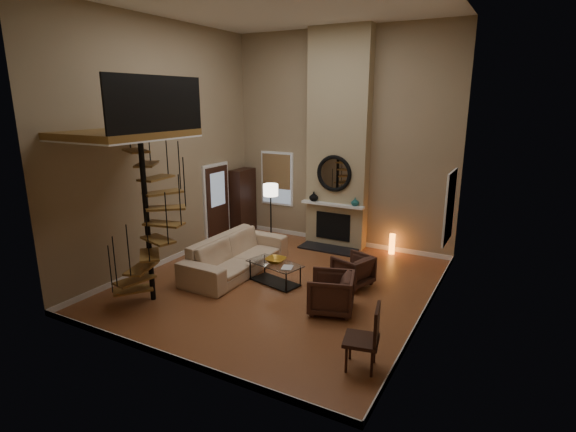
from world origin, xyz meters
The scene contains 33 objects.
ground centered at (0.00, 0.00, -0.01)m, with size 6.00×6.50×0.01m, color #A56035.
back_wall centered at (0.00, 3.25, 2.75)m, with size 6.00×0.02×5.50m, color #968161.
front_wall centered at (0.00, -3.25, 2.75)m, with size 6.00×0.02×5.50m, color #968161.
left_wall centered at (-3.00, 0.00, 2.75)m, with size 0.02×6.50×5.50m, color #968161.
right_wall centered at (3.00, 0.00, 2.75)m, with size 0.02×6.50×5.50m, color #968161.
ceiling centered at (0.00, 0.00, 5.50)m, with size 6.00×6.50×0.01m, color silver.
baseboard_back centered at (0.00, 3.24, 0.06)m, with size 6.00×0.02×0.12m, color white.
baseboard_front centered at (0.00, -3.24, 0.06)m, with size 6.00×0.02×0.12m, color white.
baseboard_left centered at (-2.99, 0.00, 0.06)m, with size 0.02×6.50×0.12m, color white.
baseboard_right centered at (2.99, 0.00, 0.06)m, with size 0.02×6.50×0.12m, color white.
chimney_breast centered at (0.00, 3.06, 2.75)m, with size 1.60×0.38×5.50m, color tan.
hearth centered at (0.00, 2.57, 0.02)m, with size 1.50×0.60×0.04m, color black.
firebox centered at (0.00, 2.86, 0.55)m, with size 0.95×0.02×0.72m, color black.
mantel centered at (0.00, 2.78, 1.15)m, with size 1.70×0.18×0.06m, color white.
mirror_frame centered at (0.00, 2.84, 1.95)m, with size 0.94×0.94×0.10m, color black.
mirror_disc centered at (0.00, 2.85, 1.95)m, with size 0.80×0.80×0.01m, color white.
vase_left centered at (-0.55, 2.82, 1.30)m, with size 0.24×0.24×0.25m, color black.
vase_right centered at (0.60, 2.82, 1.28)m, with size 0.20×0.20×0.21m, color #175151.
window_back centered at (-1.90, 3.22, 1.62)m, with size 1.02×0.06×1.52m.
window_right centered at (2.97, 2.00, 1.63)m, with size 0.06×1.02×1.52m.
entry_door centered at (-2.95, 1.80, 1.05)m, with size 0.10×1.05×2.16m.
loft centered at (-2.04, -1.80, 3.24)m, with size 1.70×2.20×1.09m.
spiral_stair centered at (-1.78, -1.79, 1.78)m, with size 1.47×1.47×4.06m.
hutch centered at (-2.79, 2.80, 0.95)m, with size 0.38×0.81×1.82m, color black.
sofa centered at (-1.22, 0.19, 0.40)m, with size 2.80×1.09×0.82m, color #CBAE8D.
armchair_near centered at (1.45, 0.65, 0.35)m, with size 0.68×0.70×0.64m, color #452820.
armchair_far centered at (1.51, -0.57, 0.35)m, with size 0.79×0.81×0.74m, color #452820.
coffee_table centered at (-0.11, 0.02, 0.28)m, with size 1.27×0.83×0.44m.
bowl centered at (-0.11, 0.07, 0.50)m, with size 0.41×0.41×0.10m, color gold.
book centered at (0.24, -0.13, 0.46)m, with size 0.22×0.29×0.03m, color gray.
floor_lamp centered at (-1.36, 1.96, 1.41)m, with size 0.38×0.38×1.70m.
accent_lamp centered at (1.54, 3.04, 0.25)m, with size 0.15×0.15×0.52m, color orange.
side_chair centered at (2.62, -2.02, 0.53)m, with size 0.58×0.58×1.02m.
Camera 1 is at (4.36, -7.58, 3.80)m, focal length 27.84 mm.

